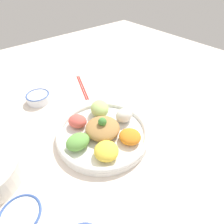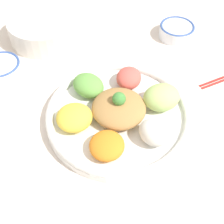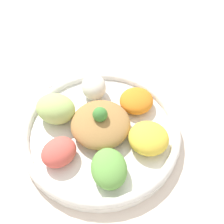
{
  "view_description": "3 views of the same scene",
  "coord_description": "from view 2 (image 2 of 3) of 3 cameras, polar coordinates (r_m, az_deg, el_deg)",
  "views": [
    {
      "loc": [
        -0.3,
        -0.38,
        0.55
      ],
      "look_at": [
        0.04,
        0.03,
        0.1
      ],
      "focal_mm": 30.0,
      "sensor_mm": 36.0,
      "label": 1
    },
    {
      "loc": [
        0.32,
        -0.34,
        0.61
      ],
      "look_at": [
        -0.01,
        0.01,
        0.04
      ],
      "focal_mm": 50.0,
      "sensor_mm": 36.0,
      "label": 2
    },
    {
      "loc": [
        -0.34,
        0.07,
        0.51
      ],
      "look_at": [
        0.03,
        -0.0,
        0.03
      ],
      "focal_mm": 42.0,
      "sensor_mm": 36.0,
      "label": 3
    }
  ],
  "objects": [
    {
      "name": "side_serving_bowl",
      "position": [
        1.03,
        -12.32,
        14.91
      ],
      "size": [
        0.22,
        0.22,
        0.07
      ],
      "color": "silver",
      "rests_on": "ground_plane"
    },
    {
      "name": "sauce_bowl_dark",
      "position": [
        0.94,
        -19.61,
        7.58
      ],
      "size": [
        0.11,
        0.11,
        0.04
      ],
      "color": "white",
      "rests_on": "ground_plane"
    },
    {
      "name": "rice_bowl_blue",
      "position": [
        1.04,
        11.73,
        14.41
      ],
      "size": [
        0.11,
        0.11,
        0.04
      ],
      "color": "white",
      "rests_on": "ground_plane"
    },
    {
      "name": "ground_plane",
      "position": [
        0.77,
        0.14,
        -2.96
      ],
      "size": [
        2.4,
        2.4,
        0.0
      ],
      "primitive_type": "plane",
      "color": "silver"
    },
    {
      "name": "salad_platter",
      "position": [
        0.76,
        1.27,
        -0.08
      ],
      "size": [
        0.36,
        0.36,
        0.09
      ],
      "color": "white",
      "rests_on": "ground_plane"
    }
  ]
}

